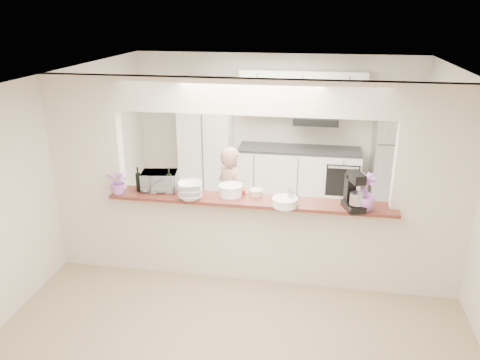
% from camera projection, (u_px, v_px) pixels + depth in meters
% --- Properties ---
extents(floor, '(6.00, 6.00, 0.00)m').
position_uv_depth(floor, '(250.00, 276.00, 5.97)').
color(floor, tan).
rests_on(floor, ground).
extents(tile_overlay, '(5.00, 2.90, 0.01)m').
position_uv_depth(tile_overlay, '(265.00, 224.00, 7.40)').
color(tile_overlay, beige).
rests_on(tile_overlay, floor).
extents(partition, '(5.00, 0.15, 2.50)m').
position_uv_depth(partition, '(251.00, 167.00, 5.46)').
color(partition, beige).
rests_on(partition, floor).
extents(bar_counter, '(3.40, 0.38, 1.09)m').
position_uv_depth(bar_counter, '(250.00, 236.00, 5.77)').
color(bar_counter, beige).
rests_on(bar_counter, floor).
extents(kitchen_cabinets, '(3.15, 0.62, 2.25)m').
position_uv_depth(kitchen_cabinets, '(263.00, 144.00, 8.18)').
color(kitchen_cabinets, silver).
rests_on(kitchen_cabinets, floor).
extents(refrigerator, '(0.75, 0.70, 1.70)m').
position_uv_depth(refrigerator, '(395.00, 159.00, 7.80)').
color(refrigerator, '#B1B1B6').
rests_on(refrigerator, floor).
extents(flower_left, '(0.35, 0.32, 0.31)m').
position_uv_depth(flower_left, '(118.00, 182.00, 5.65)').
color(flower_left, '#D872C6').
rests_on(flower_left, bar_counter).
extents(wine_bottle_a, '(0.06, 0.06, 0.31)m').
position_uv_depth(wine_bottle_a, '(138.00, 182.00, 5.76)').
color(wine_bottle_a, black).
rests_on(wine_bottle_a, bar_counter).
extents(wine_bottle_b, '(0.06, 0.06, 0.32)m').
position_uv_depth(wine_bottle_b, '(169.00, 183.00, 5.68)').
color(wine_bottle_b, black).
rests_on(wine_bottle_b, bar_counter).
extents(toaster_oven, '(0.47, 0.36, 0.24)m').
position_uv_depth(toaster_oven, '(160.00, 181.00, 5.78)').
color(toaster_oven, '#A2A2A7').
rests_on(toaster_oven, bar_counter).
extents(serving_bowls, '(0.35, 0.35, 0.21)m').
position_uv_depth(serving_bowls, '(190.00, 191.00, 5.51)').
color(serving_bowls, silver).
rests_on(serving_bowls, bar_counter).
extents(plate_stack_a, '(0.29, 0.29, 0.13)m').
position_uv_depth(plate_stack_a, '(231.00, 190.00, 5.64)').
color(plate_stack_a, white).
rests_on(plate_stack_a, bar_counter).
extents(plate_stack_b, '(0.29, 0.29, 0.10)m').
position_uv_depth(plate_stack_b, '(285.00, 202.00, 5.33)').
color(plate_stack_b, white).
rests_on(plate_stack_b, bar_counter).
extents(red_bowl, '(0.14, 0.14, 0.07)m').
position_uv_depth(red_bowl, '(240.00, 192.00, 5.68)').
color(red_bowl, maroon).
rests_on(red_bowl, bar_counter).
extents(tan_bowl, '(0.16, 0.16, 0.08)m').
position_uv_depth(tan_bowl, '(256.00, 192.00, 5.65)').
color(tan_bowl, '#C6B38C').
rests_on(tan_bowl, bar_counter).
extents(utensil_caddy, '(0.26, 0.20, 0.21)m').
position_uv_depth(utensil_caddy, '(288.00, 198.00, 5.35)').
color(utensil_caddy, silver).
rests_on(utensil_caddy, bar_counter).
extents(stand_mixer, '(0.28, 0.34, 0.44)m').
position_uv_depth(stand_mixer, '(354.00, 193.00, 5.21)').
color(stand_mixer, black).
rests_on(stand_mixer, bar_counter).
extents(flower_right, '(0.31, 0.31, 0.43)m').
position_uv_depth(flower_right, '(365.00, 192.00, 5.17)').
color(flower_right, '#BE69C4').
rests_on(flower_right, bar_counter).
extents(person, '(0.63, 0.62, 1.47)m').
position_uv_depth(person, '(231.00, 198.00, 6.52)').
color(person, tan).
rests_on(person, floor).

